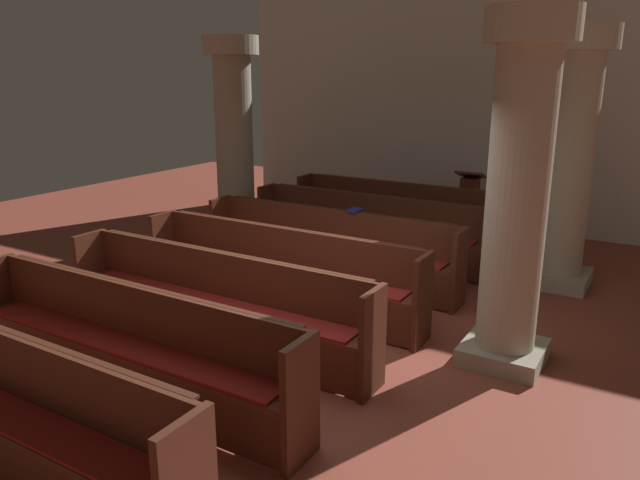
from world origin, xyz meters
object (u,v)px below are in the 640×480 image
(pew_row_3, at_px, (278,269))
(hymn_book, at_px, (355,210))
(pew_row_0, at_px, (399,212))
(pillar_aisle_side, at_px, (569,156))
(pillar_far_side, at_px, (234,135))
(pew_row_1, at_px, (367,227))
(kneeler_box_navy, at_px, (514,263))
(pew_row_4, at_px, (214,299))
(pew_row_2, at_px, (328,245))
(pew_row_5, at_px, (125,341))
(pillar_aisle_rear, at_px, (518,189))
(lectern, at_px, (468,206))

(pew_row_3, relative_size, hymn_book, 19.61)
(pew_row_0, relative_size, pillar_aisle_side, 1.11)
(pew_row_3, distance_m, pillar_far_side, 3.76)
(pew_row_1, distance_m, pew_row_3, 2.29)
(hymn_book, xyz_separation_m, kneeler_box_navy, (1.74, 1.56, -0.87))
(pew_row_1, bearing_deg, pew_row_4, -90.00)
(pew_row_1, distance_m, pew_row_2, 1.15)
(pew_row_5, xyz_separation_m, pillar_aisle_rear, (2.63, 2.36, 1.19))
(pillar_far_side, distance_m, lectern, 4.23)
(pew_row_2, relative_size, hymn_book, 19.61)
(pew_row_0, height_order, pillar_aisle_side, pillar_aisle_side)
(pillar_aisle_side, bearing_deg, pew_row_0, 163.62)
(hymn_book, bearing_deg, pew_row_5, -94.61)
(pillar_aisle_rear, distance_m, kneeler_box_navy, 3.30)
(pillar_aisle_side, bearing_deg, lectern, 132.11)
(pew_row_0, height_order, lectern, lectern)
(pew_row_1, bearing_deg, pillar_aisle_side, 8.12)
(kneeler_box_navy, bearing_deg, lectern, 124.69)
(lectern, bearing_deg, pew_row_1, -107.28)
(pew_row_0, bearing_deg, pillar_far_side, -159.16)
(pew_row_4, relative_size, pillar_aisle_side, 1.11)
(pew_row_5, bearing_deg, pew_row_2, 90.00)
(pillar_aisle_side, height_order, pillar_aisle_rear, same)
(pew_row_2, height_order, lectern, lectern)
(pew_row_3, height_order, kneeler_box_navy, pew_row_3)
(pew_row_2, bearing_deg, kneeler_box_navy, 40.63)
(pillar_aisle_side, relative_size, lectern, 3.03)
(pew_row_2, relative_size, pew_row_4, 1.00)
(pew_row_0, relative_size, pillar_far_side, 1.11)
(pew_row_0, height_order, kneeler_box_navy, pew_row_0)
(pillar_far_side, bearing_deg, pew_row_5, -61.54)
(pew_row_4, xyz_separation_m, pillar_far_side, (-2.58, 3.61, 1.19))
(pew_row_3, distance_m, pew_row_5, 2.29)
(pew_row_3, distance_m, pillar_aisle_rear, 2.89)
(pew_row_3, relative_size, pillar_aisle_rear, 1.11)
(pew_row_5, relative_size, pillar_far_side, 1.11)
(pew_row_0, relative_size, pew_row_3, 1.00)
(pillar_aisle_side, bearing_deg, kneeler_box_navy, 159.32)
(pillar_aisle_side, bearing_deg, pew_row_5, -117.90)
(pew_row_3, relative_size, pew_row_4, 1.00)
(pew_row_3, bearing_deg, lectern, 80.89)
(pillar_aisle_rear, distance_m, hymn_book, 2.76)
(pew_row_5, distance_m, hymn_book, 3.67)
(pew_row_1, relative_size, pillar_aisle_side, 1.11)
(pew_row_2, height_order, pillar_aisle_side, pillar_aisle_side)
(pillar_aisle_side, bearing_deg, pew_row_3, -134.55)
(pew_row_5, xyz_separation_m, pillar_far_side, (-2.58, 4.76, 1.19))
(pew_row_5, relative_size, lectern, 3.38)
(pew_row_5, bearing_deg, pew_row_3, 90.00)
(pew_row_2, xyz_separation_m, pillar_aisle_side, (2.63, 1.52, 1.19))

